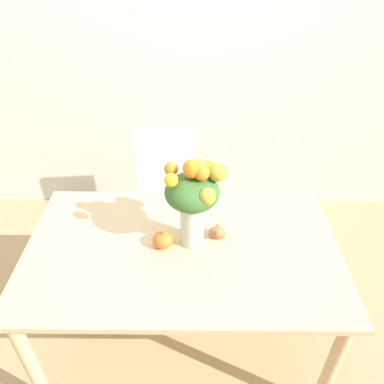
% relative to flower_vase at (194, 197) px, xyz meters
% --- Properties ---
extents(ground_plane, '(12.00, 12.00, 0.00)m').
position_rel_flower_vase_xyz_m(ground_plane, '(-0.05, -0.04, -1.01)').
color(ground_plane, tan).
extents(wall_back, '(8.00, 0.06, 2.70)m').
position_rel_flower_vase_xyz_m(wall_back, '(-0.05, 1.29, 0.34)').
color(wall_back, silver).
rests_on(wall_back, ground_plane).
extents(dining_table, '(1.44, 0.85, 0.75)m').
position_rel_flower_vase_xyz_m(dining_table, '(-0.05, -0.04, -0.36)').
color(dining_table, '#D1B284').
rests_on(dining_table, ground_plane).
extents(flower_vase, '(0.27, 0.25, 0.44)m').
position_rel_flower_vase_xyz_m(flower_vase, '(0.00, 0.00, 0.00)').
color(flower_vase, '#B2CCBC').
rests_on(flower_vase, dining_table).
extents(pumpkin, '(0.09, 0.09, 0.09)m').
position_rel_flower_vase_xyz_m(pumpkin, '(-0.14, -0.03, -0.22)').
color(pumpkin, orange).
rests_on(pumpkin, dining_table).
extents(turkey_figurine, '(0.08, 0.11, 0.07)m').
position_rel_flower_vase_xyz_m(turkey_figurine, '(0.11, 0.04, -0.23)').
color(turkey_figurine, '#936642').
rests_on(turkey_figurine, dining_table).
extents(dining_chair_near_window, '(0.43, 0.43, 0.90)m').
position_rel_flower_vase_xyz_m(dining_chair_near_window, '(-0.19, 0.74, -0.54)').
color(dining_chair_near_window, white).
rests_on(dining_chair_near_window, ground_plane).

